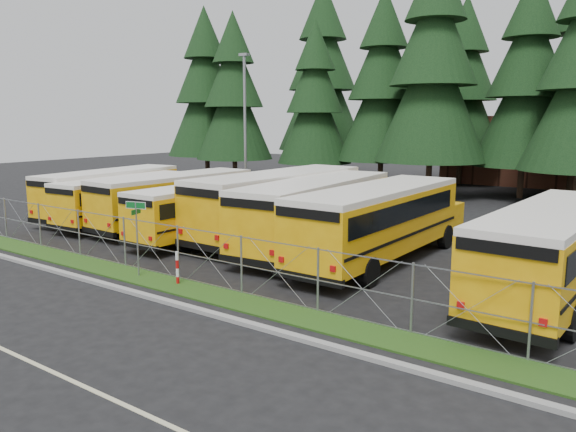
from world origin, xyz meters
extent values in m
plane|color=black|center=(0.00, 0.00, 0.00)|extent=(120.00, 120.00, 0.00)
cube|color=gray|center=(0.00, -3.10, 0.06)|extent=(50.00, 0.25, 0.12)
cube|color=#214213|center=(0.00, -1.70, 0.03)|extent=(50.00, 1.40, 0.06)
cube|color=beige|center=(0.00, -8.00, 0.01)|extent=(50.00, 0.12, 0.01)
cylinder|color=gray|center=(-2.44, -1.64, 1.40)|extent=(0.06, 0.06, 2.80)
cube|color=#0D5B20|center=(-2.44, -1.64, 2.68)|extent=(0.78, 0.25, 0.22)
cube|color=white|center=(-2.44, -1.64, 2.68)|extent=(0.81, 0.25, 0.26)
cube|color=#0D5B20|center=(-2.44, -1.64, 2.44)|extent=(0.18, 0.54, 0.18)
cylinder|color=#B20C0C|center=(-0.52, -1.51, 0.60)|extent=(0.11, 0.11, 1.20)
cylinder|color=gray|center=(-11.72, 15.54, 5.00)|extent=(0.20, 0.20, 10.00)
cube|color=gray|center=(-11.72, 15.54, 10.05)|extent=(0.70, 0.35, 0.18)
camera|label=1|loc=(13.75, -14.64, 5.77)|focal=35.00mm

